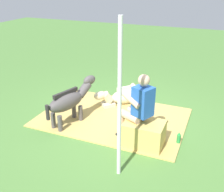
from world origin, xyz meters
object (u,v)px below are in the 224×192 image
Objects in this scene: person_seated at (138,106)px; pony_standing at (70,100)px; tent_pole_left at (119,104)px; pony_lying at (125,96)px; hay_bale at (144,134)px; soda_bottle at (179,138)px.

person_seated reaches higher than pony_standing.
person_seated is 0.56× the size of tent_pole_left.
pony_standing is at bearing 62.25° from pony_lying.
tent_pole_left is (-0.78, 2.42, 1.00)m from pony_lying.
hay_bale is 0.59× the size of pony_lying.
tent_pole_left is at bearing 81.36° from hay_bale.
person_seated is at bearing -17.26° from hay_bale.
hay_bale is 1.66m from pony_standing.
pony_standing reaches higher than hay_bale.
soda_bottle is 1.74m from tent_pole_left.
pony_lying is at bearing -62.65° from person_seated.
hay_bale is 0.65m from soda_bottle.
tent_pole_left is at bearing 91.09° from person_seated.
person_seated is 0.98m from soda_bottle.
tent_pole_left is at bearing 143.85° from pony_standing.
person_seated reaches higher than pony_lying.
pony_standing is at bearing -36.15° from tent_pole_left.
pony_standing is 5.43× the size of soda_bottle.
pony_standing is at bearing 2.25° from soda_bottle.
person_seated is 5.54× the size of soda_bottle.
tent_pole_left is at bearing 58.82° from soda_bottle.
pony_standing is (1.47, -0.15, -0.22)m from person_seated.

